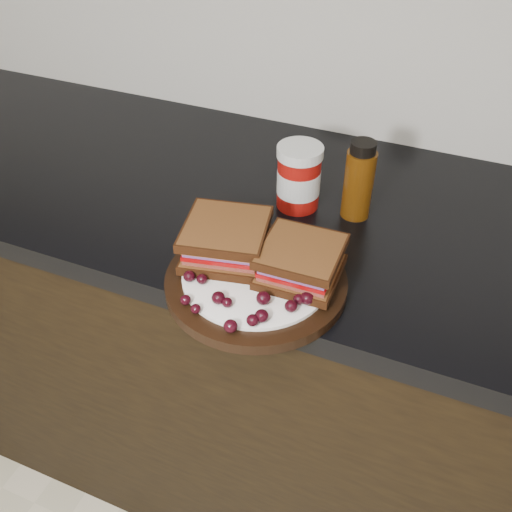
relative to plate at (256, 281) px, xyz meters
The scene contains 32 objects.
base_cabinets 0.59m from the plate, 138.19° to the left, with size 3.96×0.58×0.86m, color black.
countertop 0.35m from the plate, 138.19° to the left, with size 3.98×0.60×0.04m, color black.
plate is the anchor object (origin of this frame).
sandwich_left 0.08m from the plate, 156.99° to the left, with size 0.13×0.13×0.06m, color brown, non-canonical shape.
sandwich_right 0.08m from the plate, 21.17° to the left, with size 0.12×0.12×0.05m, color brown, non-canonical shape.
grape_0 0.10m from the plate, 149.20° to the right, with size 0.02×0.02×0.02m, color black.
grape_1 0.09m from the plate, 143.53° to the right, with size 0.02×0.02×0.02m, color black.
grape_2 0.12m from the plate, 124.92° to the right, with size 0.02×0.02×0.01m, color black.
grape_3 0.12m from the plate, 113.51° to the right, with size 0.02×0.02×0.01m, color black.
grape_4 0.09m from the plate, 108.44° to the right, with size 0.02×0.02×0.02m, color black.
grape_5 0.08m from the plate, 98.08° to the right, with size 0.02×0.02×0.01m, color black.
grape_6 0.12m from the plate, 83.77° to the right, with size 0.02×0.02×0.02m, color black.
grape_7 0.11m from the plate, 69.81° to the right, with size 0.02×0.02×0.02m, color black.
grape_8 0.10m from the plate, 62.71° to the right, with size 0.02×0.02×0.02m, color black.
grape_9 0.07m from the plate, 57.74° to the right, with size 0.02×0.02×0.02m, color black.
grape_10 0.10m from the plate, 34.88° to the right, with size 0.02×0.02×0.02m, color black.
grape_11 0.09m from the plate, 22.69° to the right, with size 0.02×0.02×0.02m, color black.
grape_12 0.10m from the plate, 17.90° to the right, with size 0.02×0.02×0.02m, color black.
grape_13 0.09m from the plate, ahead, with size 0.02×0.02×0.02m, color black.
grape_14 0.08m from the plate, 21.32° to the left, with size 0.02×0.02×0.02m, color black.
grape_15 0.06m from the plate, 15.10° to the left, with size 0.02×0.02×0.02m, color black.
grape_16 0.09m from the plate, 126.73° to the left, with size 0.02×0.02×0.02m, color black.
grape_17 0.07m from the plate, 137.95° to the left, with size 0.02×0.02×0.02m, color black.
grape_18 0.08m from the plate, 162.94° to the left, with size 0.02×0.02×0.02m, color black.
grape_19 0.08m from the plate, 161.94° to the left, with size 0.02×0.02×0.02m, color black.
grape_20 0.06m from the plate, behind, with size 0.02×0.02×0.02m, color black.
grape_21 0.07m from the plate, 157.47° to the right, with size 0.02×0.02×0.02m, color black.
grape_22 0.06m from the plate, 156.89° to the left, with size 0.02×0.02×0.02m, color black.
grape_23 0.09m from the plate, 158.93° to the left, with size 0.02×0.02×0.02m, color black.
grape_24 0.09m from the plate, behind, with size 0.02×0.02×0.02m, color black.
condiment_jar 0.24m from the plate, 93.62° to the left, with size 0.08×0.08×0.12m, color #99100B.
oil_bottle 0.27m from the plate, 69.76° to the left, with size 0.05×0.05×0.14m, color #482507.
Camera 1 is at (0.51, 0.87, 1.50)m, focal length 40.00 mm.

